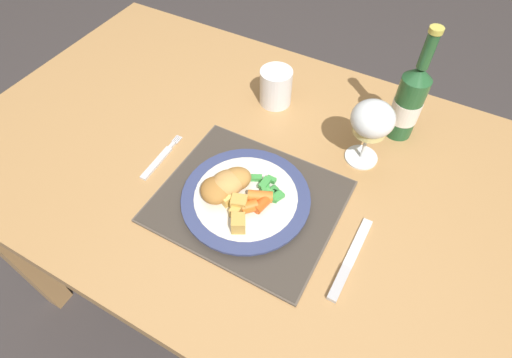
% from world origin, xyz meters
% --- Properties ---
extents(ground_plane, '(6.00, 6.00, 0.00)m').
position_xyz_m(ground_plane, '(0.00, 0.00, 0.00)').
color(ground_plane, '#383333').
extents(dining_table, '(1.33, 0.80, 0.74)m').
position_xyz_m(dining_table, '(0.00, 0.00, 0.64)').
color(dining_table, '#AD7F4C').
rests_on(dining_table, ground).
extents(placemat, '(0.35, 0.30, 0.01)m').
position_xyz_m(placemat, '(0.04, -0.10, 0.74)').
color(placemat, brown).
rests_on(placemat, dining_table).
extents(dinner_plate, '(0.25, 0.25, 0.02)m').
position_xyz_m(dinner_plate, '(0.04, -0.11, 0.76)').
color(dinner_plate, silver).
rests_on(dinner_plate, placemat).
extents(breaded_croquettes, '(0.10, 0.12, 0.04)m').
position_xyz_m(breaded_croquettes, '(-0.00, -0.11, 0.79)').
color(breaded_croquettes, '#A87033').
rests_on(breaded_croquettes, dinner_plate).
extents(green_beans_pile, '(0.08, 0.05, 0.02)m').
position_xyz_m(green_beans_pile, '(0.07, -0.08, 0.77)').
color(green_beans_pile, '#338438').
rests_on(green_beans_pile, dinner_plate).
extents(glazed_carrots, '(0.05, 0.07, 0.02)m').
position_xyz_m(glazed_carrots, '(0.07, -0.11, 0.78)').
color(glazed_carrots, orange).
rests_on(glazed_carrots, dinner_plate).
extents(fork, '(0.02, 0.14, 0.01)m').
position_xyz_m(fork, '(-0.18, -0.10, 0.74)').
color(fork, silver).
rests_on(fork, dining_table).
extents(table_knife, '(0.02, 0.18, 0.01)m').
position_xyz_m(table_knife, '(0.26, -0.14, 0.74)').
color(table_knife, silver).
rests_on(table_knife, dining_table).
extents(wine_glass, '(0.09, 0.09, 0.15)m').
position_xyz_m(wine_glass, '(0.20, 0.12, 0.85)').
color(wine_glass, silver).
rests_on(wine_glass, dining_table).
extents(bottle, '(0.06, 0.06, 0.26)m').
position_xyz_m(bottle, '(0.24, 0.23, 0.83)').
color(bottle, '#23562D').
rests_on(bottle, dining_table).
extents(roast_potatoes, '(0.08, 0.07, 0.03)m').
position_xyz_m(roast_potatoes, '(0.04, -0.15, 0.78)').
color(roast_potatoes, gold).
rests_on(roast_potatoes, dinner_plate).
extents(drinking_cup, '(0.08, 0.08, 0.09)m').
position_xyz_m(drinking_cup, '(-0.05, 0.19, 0.79)').
color(drinking_cup, white).
rests_on(drinking_cup, dining_table).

